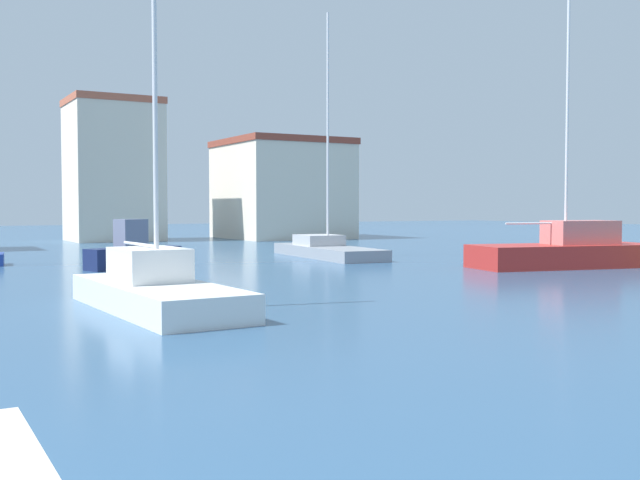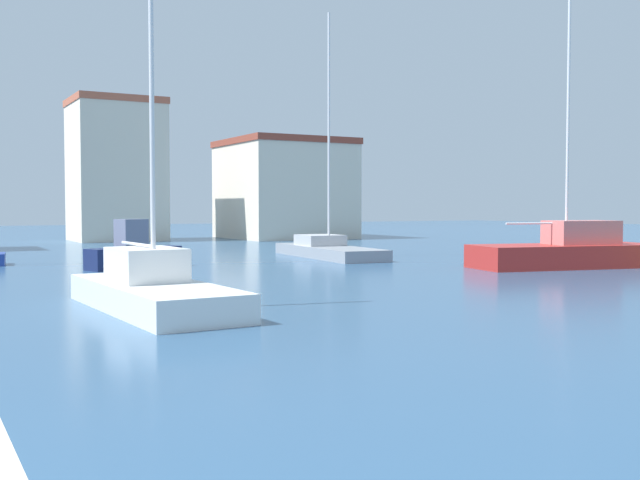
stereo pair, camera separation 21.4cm
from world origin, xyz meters
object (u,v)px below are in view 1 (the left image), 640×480
sailboat_red_far_left (568,251)px  sailboat_grey_near_pier (326,248)px  sailboat_white_distant_east (155,289)px  motorboat_navy_inner_mooring (133,252)px

sailboat_red_far_left → sailboat_grey_near_pier: 11.96m
sailboat_white_distant_east → sailboat_grey_near_pier: sailboat_grey_near_pier is taller
motorboat_navy_inner_mooring → sailboat_red_far_left: bearing=-27.7°
sailboat_grey_near_pier → sailboat_white_distant_east: bearing=-132.1°
sailboat_red_far_left → sailboat_grey_near_pier: bearing=118.6°
sailboat_red_far_left → motorboat_navy_inner_mooring: (-16.12, 8.45, -0.03)m
sailboat_white_distant_east → sailboat_red_far_left: (19.07, 4.24, 0.18)m
sailboat_red_far_left → motorboat_navy_inner_mooring: sailboat_red_far_left is taller
motorboat_navy_inner_mooring → sailboat_grey_near_pier: 10.60m
motorboat_navy_inner_mooring → sailboat_grey_near_pier: bearing=11.2°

